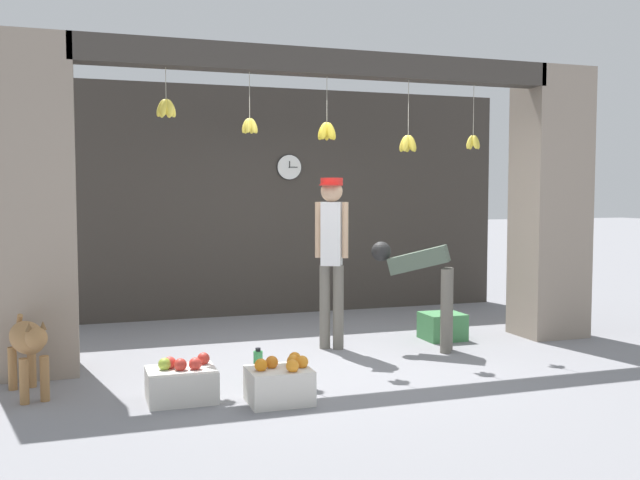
% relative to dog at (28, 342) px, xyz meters
% --- Properties ---
extents(ground_plane, '(60.00, 60.00, 0.00)m').
position_rel_dog_xyz_m(ground_plane, '(2.70, 0.45, -0.43)').
color(ground_plane, gray).
extents(shop_back_wall, '(6.66, 0.12, 2.96)m').
position_rel_dog_xyz_m(shop_back_wall, '(2.70, 3.14, 1.05)').
color(shop_back_wall, '#38332D').
rests_on(shop_back_wall, ground_plane).
extents(shop_pillar_left, '(0.70, 0.60, 2.96)m').
position_rel_dog_xyz_m(shop_pillar_left, '(0.03, 0.75, 1.05)').
color(shop_pillar_left, gray).
rests_on(shop_pillar_left, ground_plane).
extents(shop_pillar_right, '(0.70, 0.60, 2.96)m').
position_rel_dog_xyz_m(shop_pillar_right, '(5.38, 0.75, 1.05)').
color(shop_pillar_right, gray).
rests_on(shop_pillar_right, ground_plane).
extents(storefront_awning, '(4.76, 0.27, 0.97)m').
position_rel_dog_xyz_m(storefront_awning, '(2.70, 0.58, 2.38)').
color(storefront_awning, '#3D3833').
extents(dog, '(0.40, 0.89, 0.64)m').
position_rel_dog_xyz_m(dog, '(0.00, 0.00, 0.00)').
color(dog, '#9E7042').
rests_on(dog, ground_plane).
extents(shopkeeper, '(0.32, 0.32, 1.76)m').
position_rel_dog_xyz_m(shopkeeper, '(2.83, 0.86, 0.62)').
color(shopkeeper, '#6B665B').
rests_on(shopkeeper, ground_plane).
extents(worker_stooping, '(0.75, 0.61, 1.10)m').
position_rel_dog_xyz_m(worker_stooping, '(3.70, 0.51, 0.30)').
color(worker_stooping, '#6B665B').
rests_on(worker_stooping, ground_plane).
extents(fruit_crate_oranges, '(0.47, 0.39, 0.36)m').
position_rel_dog_xyz_m(fruit_crate_oranges, '(1.83, -0.79, -0.28)').
color(fruit_crate_oranges, silver).
rests_on(fruit_crate_oranges, ground_plane).
extents(fruit_crate_apples, '(0.52, 0.43, 0.34)m').
position_rel_dog_xyz_m(fruit_crate_apples, '(1.12, -0.49, -0.30)').
color(fruit_crate_apples, silver).
rests_on(fruit_crate_apples, ground_plane).
extents(produce_box_green, '(0.43, 0.40, 0.29)m').
position_rel_dog_xyz_m(produce_box_green, '(4.14, 0.91, -0.29)').
color(produce_box_green, '#42844C').
rests_on(produce_box_green, ground_plane).
extents(water_bottle, '(0.08, 0.08, 0.29)m').
position_rel_dog_xyz_m(water_bottle, '(1.81, -0.15, -0.30)').
color(water_bottle, '#38934C').
rests_on(water_bottle, ground_plane).
extents(wall_clock, '(0.34, 0.03, 0.34)m').
position_rel_dog_xyz_m(wall_clock, '(3.02, 3.06, 1.50)').
color(wall_clock, black).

